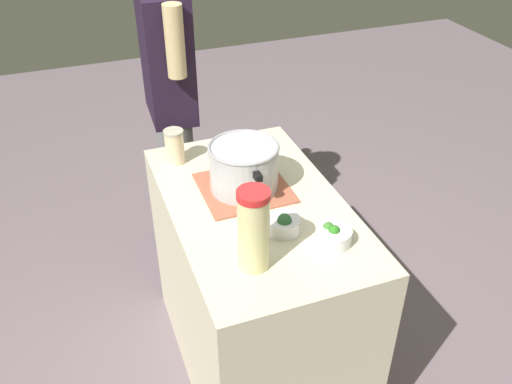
{
  "coord_description": "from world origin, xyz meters",
  "views": [
    {
      "loc": [
        -1.56,
        0.58,
        2.08
      ],
      "look_at": [
        0.0,
        0.0,
        0.94
      ],
      "focal_mm": 38.73,
      "sensor_mm": 36.0,
      "label": 1
    }
  ],
  "objects": [
    {
      "name": "ground_plane",
      "position": [
        0.0,
        0.0,
        0.0
      ],
      "size": [
        8.0,
        8.0,
        0.0
      ],
      "primitive_type": "plane",
      "color": "slate"
    },
    {
      "name": "counter_slab",
      "position": [
        0.0,
        0.0,
        0.45
      ],
      "size": [
        1.06,
        0.63,
        0.89
      ],
      "primitive_type": "cube",
      "color": "beige",
      "rests_on": "ground_plane"
    },
    {
      "name": "dish_cloth",
      "position": [
        0.11,
        0.01,
        0.89
      ],
      "size": [
        0.32,
        0.33,
        0.01
      ],
      "primitive_type": "cube",
      "color": "#AB5B42",
      "rests_on": "counter_slab"
    },
    {
      "name": "cooking_pot",
      "position": [
        0.11,
        0.01,
        0.99
      ],
      "size": [
        0.34,
        0.27,
        0.18
      ],
      "color": "#B7B7BC",
      "rests_on": "dish_cloth"
    },
    {
      "name": "lemonade_pitcher",
      "position": [
        -0.32,
        0.13,
        1.03
      ],
      "size": [
        0.1,
        0.1,
        0.29
      ],
      "color": "beige",
      "rests_on": "counter_slab"
    },
    {
      "name": "mason_jar",
      "position": [
        0.39,
        0.21,
        0.96
      ],
      "size": [
        0.08,
        0.08,
        0.15
      ],
      "color": "beige",
      "rests_on": "counter_slab"
    },
    {
      "name": "broccoli_bowl_front",
      "position": [
        -0.3,
        -0.16,
        0.92
      ],
      "size": [
        0.12,
        0.12,
        0.07
      ],
      "color": "silver",
      "rests_on": "counter_slab"
    },
    {
      "name": "broccoli_bowl_center",
      "position": [
        0.41,
        -0.1,
        0.92
      ],
      "size": [
        0.13,
        0.13,
        0.07
      ],
      "color": "silver",
      "rests_on": "counter_slab"
    },
    {
      "name": "broccoli_bowl_back",
      "position": [
        -0.19,
        -0.03,
        0.92
      ],
      "size": [
        0.12,
        0.12,
        0.08
      ],
      "color": "silver",
      "rests_on": "counter_slab"
    },
    {
      "name": "person_cook",
      "position": [
        0.82,
        0.13,
        0.93
      ],
      "size": [
        0.5,
        0.22,
        1.67
      ],
      "color": "slate",
      "rests_on": "ground_plane"
    }
  ]
}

